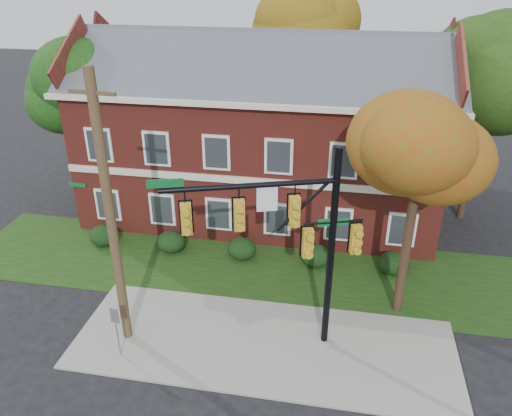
% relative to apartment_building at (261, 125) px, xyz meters
% --- Properties ---
extents(ground, '(120.00, 120.00, 0.00)m').
position_rel_apartment_building_xyz_m(ground, '(2.00, -11.95, -4.99)').
color(ground, black).
rests_on(ground, ground).
extents(sidewalk, '(14.00, 5.00, 0.08)m').
position_rel_apartment_building_xyz_m(sidewalk, '(2.00, -10.95, -4.95)').
color(sidewalk, gray).
rests_on(sidewalk, ground).
extents(grass_strip, '(30.00, 6.00, 0.04)m').
position_rel_apartment_building_xyz_m(grass_strip, '(2.00, -5.95, -4.97)').
color(grass_strip, '#193811').
rests_on(grass_strip, ground).
extents(apartment_building, '(18.80, 8.80, 9.74)m').
position_rel_apartment_building_xyz_m(apartment_building, '(0.00, 0.00, 0.00)').
color(apartment_building, maroon).
rests_on(apartment_building, ground).
extents(hedge_far_left, '(1.40, 1.26, 1.05)m').
position_rel_apartment_building_xyz_m(hedge_far_left, '(-7.00, -5.25, -4.46)').
color(hedge_far_left, black).
rests_on(hedge_far_left, ground).
extents(hedge_left, '(1.40, 1.26, 1.05)m').
position_rel_apartment_building_xyz_m(hedge_left, '(-3.50, -5.25, -4.46)').
color(hedge_left, black).
rests_on(hedge_left, ground).
extents(hedge_center, '(1.40, 1.26, 1.05)m').
position_rel_apartment_building_xyz_m(hedge_center, '(0.00, -5.25, -4.46)').
color(hedge_center, black).
rests_on(hedge_center, ground).
extents(hedge_right, '(1.40, 1.26, 1.05)m').
position_rel_apartment_building_xyz_m(hedge_right, '(3.50, -5.25, -4.46)').
color(hedge_right, black).
rests_on(hedge_right, ground).
extents(hedge_far_right, '(1.40, 1.26, 1.05)m').
position_rel_apartment_building_xyz_m(hedge_far_right, '(7.00, -5.25, -4.46)').
color(hedge_far_right, black).
rests_on(hedge_far_right, ground).
extents(tree_near_right, '(4.50, 4.25, 8.58)m').
position_rel_apartment_building_xyz_m(tree_near_right, '(7.22, -8.09, 1.68)').
color(tree_near_right, black).
rests_on(tree_near_right, ground).
extents(tree_left_rear, '(5.40, 5.10, 8.88)m').
position_rel_apartment_building_xyz_m(tree_left_rear, '(-9.73, -1.12, 1.69)').
color(tree_left_rear, black).
rests_on(tree_left_rear, ground).
extents(tree_right_rear, '(6.30, 5.95, 10.62)m').
position_rel_apartment_building_xyz_m(tree_right_rear, '(11.31, 0.86, 3.13)').
color(tree_right_rear, black).
rests_on(tree_right_rear, ground).
extents(tree_far_rear, '(6.84, 6.46, 11.52)m').
position_rel_apartment_building_xyz_m(tree_far_rear, '(1.34, 7.84, 3.86)').
color(tree_far_rear, black).
rests_on(tree_far_rear, ground).
extents(traffic_signal, '(6.60, 2.40, 7.71)m').
position_rel_apartment_building_xyz_m(traffic_signal, '(2.89, -10.90, -0.20)').
color(traffic_signal, gray).
rests_on(traffic_signal, ground).
extents(utility_pole, '(1.57, 0.37, 10.06)m').
position_rel_apartment_building_xyz_m(utility_pole, '(-3.12, -11.42, 0.12)').
color(utility_pole, '#4A3A22').
rests_on(utility_pole, ground).
extents(sign_post, '(0.31, 0.06, 2.11)m').
position_rel_apartment_building_xyz_m(sign_post, '(-2.97, -12.43, -3.55)').
color(sign_post, slate).
rests_on(sign_post, ground).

